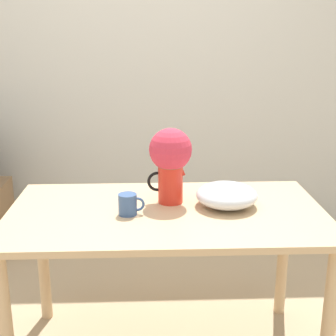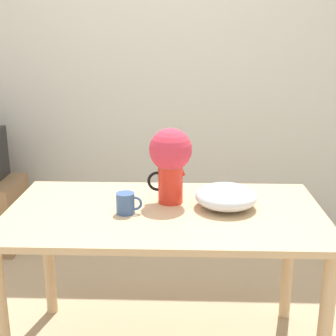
{
  "view_description": "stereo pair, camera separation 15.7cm",
  "coord_description": "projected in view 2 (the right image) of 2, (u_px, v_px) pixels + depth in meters",
  "views": [
    {
      "loc": [
        0.04,
        -1.94,
        1.56
      ],
      "look_at": [
        0.12,
        0.16,
        0.94
      ],
      "focal_mm": 50.0,
      "sensor_mm": 36.0,
      "label": 1
    },
    {
      "loc": [
        0.19,
        -1.94,
        1.56
      ],
      "look_at": [
        0.12,
        0.16,
        0.94
      ],
      "focal_mm": 50.0,
      "sensor_mm": 36.0,
      "label": 2
    }
  ],
  "objects": [
    {
      "name": "flower_vase",
      "position": [
        170.0,
        158.0,
        2.18
      ],
      "size": [
        0.21,
        0.2,
        0.36
      ],
      "color": "red",
      "rests_on": "table"
    },
    {
      "name": "white_bowl",
      "position": [
        226.0,
        197.0,
        2.15
      ],
      "size": [
        0.29,
        0.29,
        0.11
      ],
      "color": "silver",
      "rests_on": "table"
    },
    {
      "name": "wall_back",
      "position": [
        159.0,
        66.0,
        3.59
      ],
      "size": [
        8.0,
        0.05,
        2.6
      ],
      "color": "silver",
      "rests_on": "ground_plane"
    },
    {
      "name": "table",
      "position": [
        165.0,
        231.0,
        2.16
      ],
      "size": [
        1.45,
        0.8,
        0.77
      ],
      "color": "tan",
      "rests_on": "ground_plane"
    },
    {
      "name": "coffee_mug",
      "position": [
        126.0,
        203.0,
        2.09
      ],
      "size": [
        0.12,
        0.08,
        0.1
      ],
      "color": "#385689",
      "rests_on": "table"
    }
  ]
}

